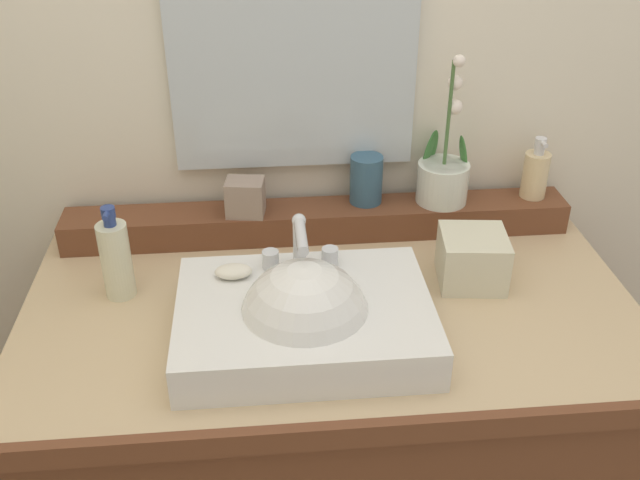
# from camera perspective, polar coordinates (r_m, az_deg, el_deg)

# --- Properties ---
(wall_back) EXTENTS (2.96, 0.20, 2.54)m
(wall_back) POSITION_cam_1_polar(r_m,az_deg,el_deg) (1.63, -0.75, 17.30)
(wall_back) COLOR beige
(wall_back) RESTS_ON ground
(vanity_cabinet) EXTENTS (1.20, 0.67, 0.83)m
(vanity_cabinet) POSITION_cam_1_polar(r_m,az_deg,el_deg) (1.69, 0.72, -16.35)
(vanity_cabinet) COLOR brown
(vanity_cabinet) RESTS_ON ground
(back_ledge) EXTENTS (1.13, 0.10, 0.07)m
(back_ledge) POSITION_cam_1_polar(r_m,az_deg,el_deg) (1.62, -0.16, 1.55)
(back_ledge) COLOR brown
(back_ledge) RESTS_ON vanity_cabinet
(sink_basin) EXTENTS (0.46, 0.34, 0.27)m
(sink_basin) POSITION_cam_1_polar(r_m,az_deg,el_deg) (1.29, -1.21, -6.46)
(sink_basin) COLOR white
(sink_basin) RESTS_ON vanity_cabinet
(soap_bar) EXTENTS (0.07, 0.04, 0.02)m
(soap_bar) POSITION_cam_1_polar(r_m,az_deg,el_deg) (1.35, -6.87, -2.49)
(soap_bar) COLOR silver
(soap_bar) RESTS_ON sink_basin
(potted_plant) EXTENTS (0.12, 0.12, 0.34)m
(potted_plant) POSITION_cam_1_polar(r_m,az_deg,el_deg) (1.63, 9.74, 5.19)
(potted_plant) COLOR silver
(potted_plant) RESTS_ON back_ledge
(soap_dispenser) EXTENTS (0.06, 0.06, 0.14)m
(soap_dispenser) POSITION_cam_1_polar(r_m,az_deg,el_deg) (1.70, 16.71, 5.10)
(soap_dispenser) COLOR beige
(soap_dispenser) RESTS_ON back_ledge
(tumbler_cup) EXTENTS (0.07, 0.07, 0.11)m
(tumbler_cup) POSITION_cam_1_polar(r_m,az_deg,el_deg) (1.61, 3.68, 4.81)
(tumbler_cup) COLOR #33566E
(tumbler_cup) RESTS_ON back_ledge
(trinket_box) EXTENTS (0.09, 0.08, 0.08)m
(trinket_box) POSITION_cam_1_polar(r_m,az_deg,el_deg) (1.57, -5.94, 3.38)
(trinket_box) COLOR gray
(trinket_box) RESTS_ON back_ledge
(lotion_bottle) EXTENTS (0.06, 0.06, 0.20)m
(lotion_bottle) POSITION_cam_1_polar(r_m,az_deg,el_deg) (1.45, -15.87, -1.42)
(lotion_bottle) COLOR beige
(lotion_bottle) RESTS_ON vanity_cabinet
(tissue_box) EXTENTS (0.14, 0.14, 0.11)m
(tissue_box) POSITION_cam_1_polar(r_m,az_deg,el_deg) (1.48, 11.98, -1.44)
(tissue_box) COLOR beige
(tissue_box) RESTS_ON vanity_cabinet
(mirror) EXTENTS (0.52, 0.02, 0.55)m
(mirror) POSITION_cam_1_polar(r_m,az_deg,el_deg) (1.53, -2.15, 15.48)
(mirror) COLOR silver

